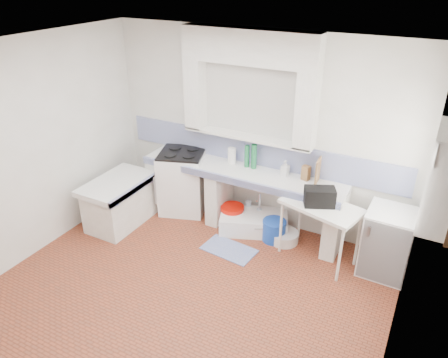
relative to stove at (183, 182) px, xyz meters
The scene contains 36 objects.
floor 2.06m from the stove, 57.13° to the right, with size 4.50×4.50×0.00m, color brown.
ceiling 3.07m from the stove, 57.13° to the right, with size 4.50×4.50×0.00m, color white.
wall_back 1.46m from the stove, 16.02° to the left, with size 4.50×4.50×0.00m, color white.
wall_front 3.95m from the stove, 73.53° to the right, with size 4.50×4.50×0.00m, color white.
wall_left 2.25m from the stove, 124.51° to the right, with size 4.50×4.50×0.00m, color white.
wall_right 3.85m from the stove, 26.80° to the right, with size 4.50×4.50×0.00m, color white.
alcove_mass 2.33m from the stove, 10.75° to the left, with size 1.90×0.25×0.45m, color white.
window_frame 3.72m from the stove, ahead, with size 0.35×0.86×1.06m, color #3A2512.
lace_valance 3.72m from the stove, ahead, with size 0.01×0.84×0.24m, color white.
counter_slab 1.06m from the stove, ahead, with size 3.00×0.60×0.08m, color white.
counter_lip 1.10m from the stove, 15.09° to the right, with size 3.00×0.04×0.10m, color navy.
counter_pier_left 0.42m from the stove, behind, with size 0.20×0.55×0.82m, color white.
counter_pier_mid 0.64m from the stove, ahead, with size 0.20×0.55×0.82m, color white.
counter_pier_right 2.39m from the stove, ahead, with size 0.20×0.55×0.82m, color white.
peninsula_top 1.01m from the stove, 127.78° to the right, with size 0.70×1.10×0.08m, color white.
peninsula_base 1.01m from the stove, 127.78° to the right, with size 0.60×1.00×0.62m, color white.
peninsula_lip 0.86m from the stove, 109.59° to the right, with size 0.04×1.10×0.10m, color navy.
backsplash 1.29m from the stove, 15.29° to the left, with size 4.27×0.03×0.40m, color navy.
stove is the anchor object (origin of this frame).
sink 1.29m from the stove, ahead, with size 0.97×0.52×0.23m, color white.
side_table 2.27m from the stove, ahead, with size 0.98×0.54×0.04m, color white.
fridge 3.08m from the stove, ahead, with size 0.56×0.56×0.87m, color white.
bucket_red 0.95m from the stove, ahead, with size 0.34×0.34×0.32m, color red.
bucket_orange 1.24m from the stove, ahead, with size 0.26×0.26×0.24m, color #D34716.
bucket_blue 1.63m from the stove, ahead, with size 0.33×0.33×0.31m, color blue.
basin_white 1.79m from the stove, ahead, with size 0.40×0.40×0.15m, color white.
water_bottle_a 1.11m from the stove, ahead, with size 0.09×0.09×0.34m, color silver.
water_bottle_b 1.30m from the stove, ahead, with size 0.07×0.07×0.28m, color silver.
black_bag 2.28m from the stove, ahead, with size 0.37×0.21×0.24m, color black.
green_bottle_a 1.18m from the stove, ahead, with size 0.07×0.07×0.33m, color #1B6E3C.
green_bottle_b 1.28m from the stove, ahead, with size 0.08×0.08×0.36m, color #1B6E3C.
knife_block 1.97m from the stove, ahead, with size 0.10×0.08×0.20m, color olive.
cutting_board 2.14m from the stove, ahead, with size 0.02×0.25×0.34m, color olive.
paper_towel 0.95m from the stove, 12.01° to the left, with size 0.12×0.12×0.24m, color white.
soap_bottle 1.68m from the stove, ahead, with size 0.10×0.10×0.22m, color white.
rug 1.40m from the stove, 29.44° to the right, with size 0.72×0.41×0.01m, color #2B3C9B.
Camera 1 is at (2.25, -3.23, 3.54)m, focal length 34.31 mm.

